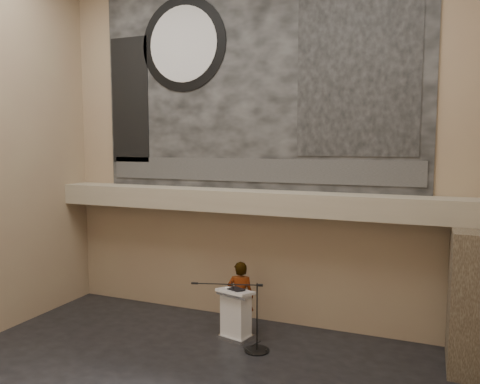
% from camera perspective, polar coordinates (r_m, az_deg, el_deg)
% --- Properties ---
extents(wall_back, '(10.00, 0.02, 8.50)m').
position_cam_1_polar(wall_back, '(11.14, 1.56, 5.78)').
color(wall_back, '#90745B').
rests_on(wall_back, floor).
extents(soffit, '(10.00, 0.80, 0.50)m').
position_cam_1_polar(soffit, '(10.85, 0.80, -1.11)').
color(soffit, gray).
rests_on(soffit, wall_back).
extents(sprinkler_left, '(0.04, 0.04, 0.06)m').
position_cam_1_polar(sprinkler_left, '(11.52, -6.73, -2.14)').
color(sprinkler_left, '#B2893D').
rests_on(sprinkler_left, soffit).
extents(sprinkler_right, '(0.04, 0.04, 0.06)m').
position_cam_1_polar(sprinkler_right, '(10.30, 10.59, -3.16)').
color(sprinkler_right, '#B2893D').
rests_on(sprinkler_right, soffit).
extents(banner, '(8.00, 0.05, 5.00)m').
position_cam_1_polar(banner, '(11.20, 1.53, 13.21)').
color(banner, black).
rests_on(banner, wall_back).
extents(banner_text_strip, '(7.76, 0.02, 0.55)m').
position_cam_1_polar(banner_text_strip, '(11.09, 1.43, 2.67)').
color(banner_text_strip, '#313131').
rests_on(banner_text_strip, banner).
extents(banner_clock_rim, '(2.30, 0.02, 2.30)m').
position_cam_1_polar(banner_clock_rim, '(12.08, -6.93, 17.45)').
color(banner_clock_rim, black).
rests_on(banner_clock_rim, banner).
extents(banner_clock_face, '(1.84, 0.02, 1.84)m').
position_cam_1_polar(banner_clock_face, '(12.06, -6.98, 17.47)').
color(banner_clock_face, silver).
rests_on(banner_clock_face, banner).
extents(banner_building_print, '(2.60, 0.02, 3.60)m').
position_cam_1_polar(banner_building_print, '(10.57, 14.09, 14.02)').
color(banner_building_print, black).
rests_on(banner_building_print, banner).
extents(banner_brick_print, '(1.10, 0.02, 3.20)m').
position_cam_1_polar(banner_brick_print, '(12.73, -13.27, 10.82)').
color(banner_brick_print, black).
rests_on(banner_brick_print, banner).
extents(stone_pier, '(0.60, 1.40, 2.70)m').
position_cam_1_polar(stone_pier, '(10.04, 25.85, -11.65)').
color(stone_pier, '#403527').
rests_on(stone_pier, floor).
extents(lectern, '(0.84, 0.68, 1.14)m').
position_cam_1_polar(lectern, '(10.60, -0.51, -14.66)').
color(lectern, silver).
rests_on(lectern, floor).
extents(binder, '(0.40, 0.36, 0.04)m').
position_cam_1_polar(binder, '(10.38, -0.49, -11.81)').
color(binder, black).
rests_on(binder, lectern).
extents(papers, '(0.29, 0.34, 0.00)m').
position_cam_1_polar(papers, '(10.46, -1.32, -11.76)').
color(papers, white).
rests_on(papers, lectern).
extents(speaker_person, '(0.68, 0.52, 1.65)m').
position_cam_1_polar(speaker_person, '(10.81, 0.05, -12.70)').
color(speaker_person, beige).
rests_on(speaker_person, floor).
extents(mic_stand, '(1.57, 0.66, 1.44)m').
position_cam_1_polar(mic_stand, '(10.15, 1.75, -17.62)').
color(mic_stand, black).
rests_on(mic_stand, floor).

